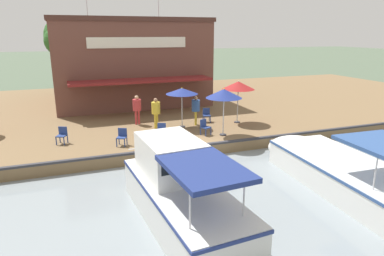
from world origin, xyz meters
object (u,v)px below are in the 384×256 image
at_px(cafe_chair_under_first_umbrella, 161,131).
at_px(tree_downstream_bank, 132,40).
at_px(person_mid_patio, 156,109).
at_px(patio_umbrella_by_entrance, 224,94).
at_px(mooring_post, 138,143).
at_px(patio_umbrella_mid_patio_left, 238,85).
at_px(person_at_quay_edge, 196,107).
at_px(cafe_chair_facing_river, 122,136).
at_px(cafe_chair_far_corner_seat, 62,134).
at_px(person_near_entrance, 137,106).
at_px(motorboat_far_downstream, 174,187).
at_px(waterfront_restaurant, 127,60).
at_px(cafe_chair_mid_patio, 205,126).
at_px(motorboat_distant_upstream, 332,166).
at_px(tree_behind_restaurant, 64,38).
at_px(cafe_chair_beside_entrance, 207,114).
at_px(patio_umbrella_far_corner, 182,91).

relative_size(cafe_chair_under_first_umbrella, tree_downstream_bank, 0.12).
relative_size(cafe_chair_under_first_umbrella, person_mid_patio, 0.48).
xyz_separation_m(patio_umbrella_by_entrance, mooring_post, (1.06, -4.87, -1.85)).
distance_m(patio_umbrella_mid_patio_left, person_at_quay_edge, 2.90).
distance_m(cafe_chair_facing_river, cafe_chair_far_corner_seat, 3.07).
height_order(patio_umbrella_mid_patio_left, mooring_post, patio_umbrella_mid_patio_left).
distance_m(cafe_chair_facing_river, person_near_entrance, 4.07).
height_order(cafe_chair_far_corner_seat, person_near_entrance, person_near_entrance).
bearing_deg(motorboat_far_downstream, cafe_chair_under_first_umbrella, 168.40).
bearing_deg(mooring_post, patio_umbrella_mid_patio_left, 115.13).
xyz_separation_m(waterfront_restaurant, patio_umbrella_by_entrance, (12.17, 2.97, -0.93)).
bearing_deg(patio_umbrella_by_entrance, tree_downstream_bank, -175.28).
distance_m(person_at_quay_edge, motorboat_far_downstream, 9.65).
bearing_deg(cafe_chair_far_corner_seat, cafe_chair_mid_patio, 81.87).
height_order(waterfront_restaurant, person_mid_patio, waterfront_restaurant).
relative_size(cafe_chair_mid_patio, tree_downstream_bank, 0.12).
relative_size(waterfront_restaurant, cafe_chair_facing_river, 13.69).
relative_size(cafe_chair_mid_patio, motorboat_distant_upstream, 0.11).
bearing_deg(cafe_chair_mid_patio, tree_downstream_bank, -178.13).
distance_m(person_at_quay_edge, tree_behind_restaurant, 16.82).
relative_size(patio_umbrella_by_entrance, person_near_entrance, 1.45).
height_order(patio_umbrella_by_entrance, tree_downstream_bank, tree_downstream_bank).
xyz_separation_m(cafe_chair_under_first_umbrella, person_mid_patio, (-2.23, 0.30, 0.65)).
distance_m(cafe_chair_far_corner_seat, person_at_quay_edge, 7.69).
height_order(patio_umbrella_mid_patio_left, cafe_chair_under_first_umbrella, patio_umbrella_mid_patio_left).
bearing_deg(cafe_chair_facing_river, motorboat_far_downstream, 6.61).
bearing_deg(cafe_chair_facing_river, motorboat_distant_upstream, 51.94).
bearing_deg(cafe_chair_beside_entrance, patio_umbrella_far_corner, -69.95).
relative_size(waterfront_restaurant, cafe_chair_under_first_umbrella, 13.69).
height_order(patio_umbrella_mid_patio_left, person_near_entrance, patio_umbrella_mid_patio_left).
xyz_separation_m(patio_umbrella_by_entrance, motorboat_far_downstream, (6.15, -4.69, -1.87)).
relative_size(waterfront_restaurant, tree_behind_restaurant, 1.69).
bearing_deg(patio_umbrella_far_corner, person_near_entrance, -123.52).
bearing_deg(motorboat_far_downstream, person_near_entrance, 175.47).
bearing_deg(cafe_chair_facing_river, patio_umbrella_far_corner, 119.33).
relative_size(mooring_post, tree_downstream_bank, 0.13).
bearing_deg(person_near_entrance, cafe_chair_beside_entrance, 78.16).
relative_size(person_at_quay_edge, motorboat_distant_upstream, 0.22).
bearing_deg(tree_behind_restaurant, patio_umbrella_mid_patio_left, 32.23).
bearing_deg(patio_umbrella_by_entrance, motorboat_far_downstream, -37.33).
bearing_deg(waterfront_restaurant, patio_umbrella_by_entrance, 13.71).
bearing_deg(patio_umbrella_mid_patio_left, mooring_post, -64.87).
bearing_deg(mooring_post, cafe_chair_under_first_umbrella, 134.40).
relative_size(person_mid_patio, tree_downstream_bank, 0.26).
bearing_deg(patio_umbrella_mid_patio_left, tree_downstream_bank, -167.44).
distance_m(cafe_chair_far_corner_seat, tree_downstream_bank, 17.98).
bearing_deg(cafe_chair_under_first_umbrella, cafe_chair_mid_patio, 89.83).
distance_m(cafe_chair_far_corner_seat, motorboat_distant_upstream, 12.73).
height_order(cafe_chair_beside_entrance, tree_downstream_bank, tree_downstream_bank).
relative_size(cafe_chair_beside_entrance, motorboat_distant_upstream, 0.11).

